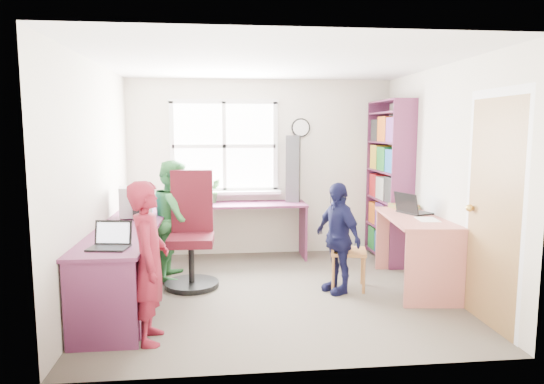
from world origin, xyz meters
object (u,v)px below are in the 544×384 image
at_px(right_desk, 416,236).
at_px(wooden_chair, 342,246).
at_px(laptop_left, 111,242).
at_px(swivel_chair, 192,237).
at_px(cd_tower, 293,169).
at_px(potted_plant, 214,191).
at_px(l_desk, 144,262).
at_px(crt_monitor, 136,202).
at_px(laptop_right, 411,209).
at_px(person_green, 175,219).
at_px(bookshelf, 389,185).
at_px(person_red, 149,262).
at_px(person_navy, 337,238).

distance_m(right_desk, wooden_chair, 0.82).
bearing_deg(laptop_left, swivel_chair, 73.35).
bearing_deg(cd_tower, swivel_chair, -122.64).
bearing_deg(potted_plant, wooden_chair, -45.65).
xyz_separation_m(l_desk, wooden_chair, (2.06, 0.36, 0.01)).
bearing_deg(l_desk, swivel_chair, 56.95).
relative_size(crt_monitor, cd_tower, 0.44).
height_order(laptop_right, person_green, person_green).
xyz_separation_m(crt_monitor, cd_tower, (1.92, 0.96, 0.27)).
xyz_separation_m(swivel_chair, laptop_left, (-0.59, -1.26, 0.25)).
height_order(crt_monitor, cd_tower, cd_tower).
relative_size(laptop_left, potted_plant, 1.09).
xyz_separation_m(crt_monitor, laptop_left, (0.03, -1.42, -0.12)).
bearing_deg(person_green, crt_monitor, 115.18).
bearing_deg(swivel_chair, bookshelf, 19.61).
relative_size(wooden_chair, person_red, 0.65).
relative_size(right_desk, person_green, 1.03).
distance_m(l_desk, right_desk, 2.89).
relative_size(laptop_right, person_green, 0.31).
height_order(wooden_chair, person_red, person_red).
bearing_deg(person_red, laptop_left, 59.94).
bearing_deg(right_desk, bookshelf, 92.10).
bearing_deg(right_desk, cd_tower, 134.76).
height_order(swivel_chair, cd_tower, cd_tower).
bearing_deg(potted_plant, laptop_left, -109.01).
bearing_deg(laptop_right, l_desk, 79.79).
xyz_separation_m(wooden_chair, laptop_right, (0.82, 0.15, 0.37)).
xyz_separation_m(right_desk, wooden_chair, (-0.82, 0.03, -0.10)).
bearing_deg(wooden_chair, person_navy, -114.70).
bearing_deg(crt_monitor, right_desk, -18.27).
bearing_deg(bookshelf, swivel_chair, -162.07).
distance_m(wooden_chair, person_green, 1.95).
distance_m(person_red, person_navy, 2.09).
bearing_deg(potted_plant, right_desk, -33.43).
bearing_deg(person_red, person_navy, -62.88).
relative_size(right_desk, wooden_chair, 1.64).
xyz_separation_m(l_desk, person_navy, (1.98, 0.25, 0.13)).
distance_m(right_desk, person_navy, 0.90).
height_order(wooden_chair, potted_plant, potted_plant).
bearing_deg(person_green, cd_tower, -56.87).
distance_m(bookshelf, person_navy, 1.62).
bearing_deg(laptop_left, right_desk, 25.65).
bearing_deg(person_navy, wooden_chair, 117.85).
bearing_deg(potted_plant, laptop_right, -29.99).
height_order(right_desk, potted_plant, potted_plant).
distance_m(potted_plant, person_red, 2.63).
bearing_deg(crt_monitor, laptop_right, -14.98).
relative_size(l_desk, person_navy, 2.50).
xyz_separation_m(swivel_chair, crt_monitor, (-0.62, 0.16, 0.38)).
bearing_deg(cd_tower, bookshelf, 2.84).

